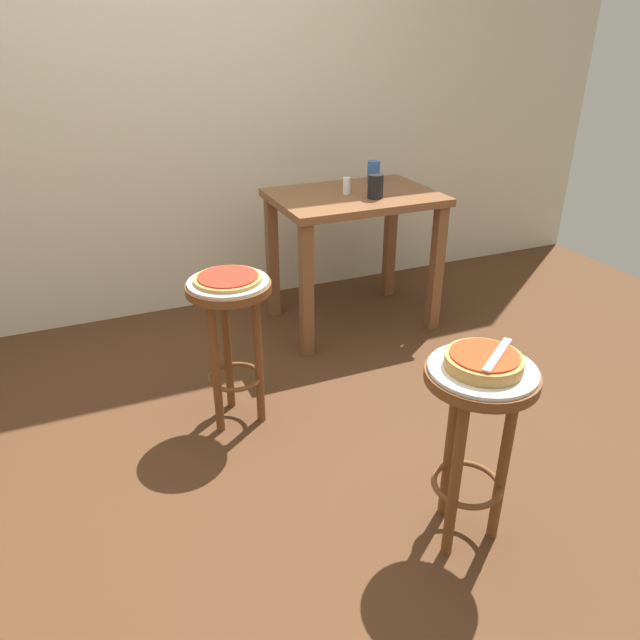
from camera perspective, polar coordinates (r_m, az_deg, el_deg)
ground_plane at (r=2.46m, az=-5.88°, el=-13.63°), size 6.00×6.00×0.00m
back_wall at (r=3.50m, az=-16.31°, el=24.30°), size 6.00×0.10×3.00m
stool_foreground at (r=1.94m, az=14.58°, el=-9.25°), size 0.34×0.34×0.65m
serving_plate_foreground at (r=1.84m, az=15.23°, el=-4.56°), size 0.32×0.32×0.01m
pizza_foreground at (r=1.83m, az=15.34°, el=-3.80°), size 0.23×0.23×0.05m
stool_middle at (r=2.48m, az=-8.45°, el=-0.35°), size 0.34×0.34×0.65m
serving_plate_middle at (r=2.40m, az=-8.74°, el=3.59°), size 0.32×0.32×0.01m
pizza_middle at (r=2.40m, az=-8.77°, el=3.95°), size 0.27×0.27×0.02m
dining_table at (r=3.31m, az=3.23°, el=9.56°), size 0.87×0.62×0.76m
cup_near_edge at (r=3.18m, az=5.31°, el=12.56°), size 0.08×0.08×0.12m
cup_far_edge at (r=3.51m, az=5.12°, el=13.89°), size 0.07×0.07×0.12m
condiment_shaker at (r=3.25m, az=2.55°, el=12.66°), size 0.04×0.04×0.09m
pizza_server_knife at (r=1.82m, az=16.56°, el=-3.16°), size 0.19×0.15×0.01m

